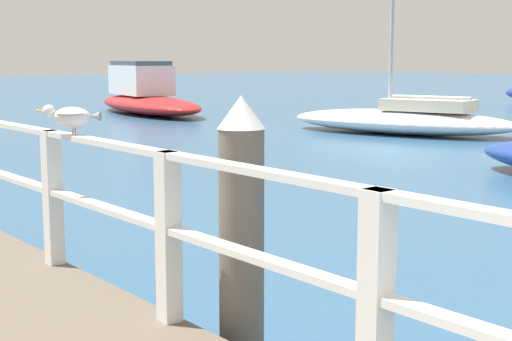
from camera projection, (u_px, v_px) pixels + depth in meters
dock_piling_near at (242, 237)px, 4.60m from camera, size 0.29×0.29×1.75m
seagull_foreground at (71, 116)px, 5.42m from camera, size 0.37×0.37×0.21m
boat_3 at (403, 119)px, 19.64m from camera, size 3.87×6.58×8.56m
boat_4 at (146, 96)px, 26.74m from camera, size 3.48×7.69×1.86m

